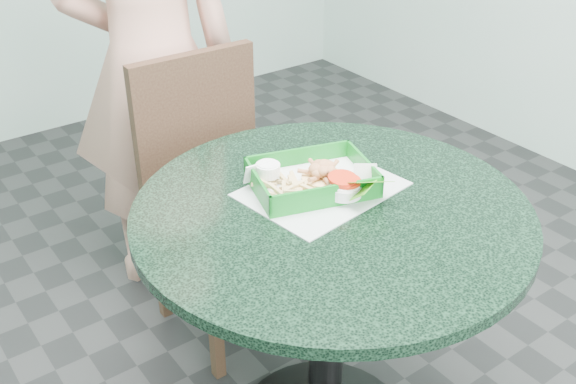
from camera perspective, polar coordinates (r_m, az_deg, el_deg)
cafe_table at (r=1.70m, az=3.53°, el=-6.68°), size 0.95×0.95×0.75m
dining_chair at (r=2.19m, az=-6.15°, el=0.98°), size 0.42×0.42×0.93m
diner_person at (r=2.30m, az=-11.70°, el=12.49°), size 0.78×0.64×1.83m
placemat at (r=1.67m, az=2.86°, el=-0.36°), size 0.40×0.32×0.00m
food_basket at (r=1.66m, az=2.02°, el=0.27°), size 0.29×0.21×0.06m
crab_sandwich at (r=1.65m, az=2.97°, el=1.27°), size 0.11×0.11×0.07m
fries_pile at (r=1.59m, az=0.28°, el=-0.34°), size 0.13×0.14×0.04m
sauce_ramekin at (r=1.62m, az=-1.61°, el=0.79°), size 0.06×0.06×0.03m
garnish_cup at (r=1.63m, az=5.59°, el=0.36°), size 0.12×0.12×0.05m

